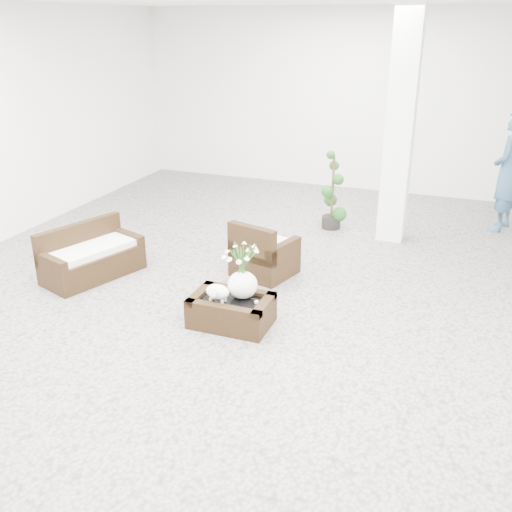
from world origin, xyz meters
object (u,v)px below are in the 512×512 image
(loveseat, at_px, (92,252))
(topiary, at_px, (333,191))
(coffee_table, at_px, (231,312))
(armchair, at_px, (265,248))

(loveseat, xyz_separation_m, topiary, (2.54, 3.07, 0.29))
(coffee_table, distance_m, loveseat, 2.35)
(coffee_table, xyz_separation_m, topiary, (0.27, 3.63, 0.49))
(loveseat, bearing_deg, armchair, -47.84)
(armchair, relative_size, topiary, 0.60)
(loveseat, bearing_deg, coffee_table, -84.38)
(coffee_table, bearing_deg, armchair, 94.98)
(armchair, bearing_deg, topiary, -84.24)
(coffee_table, distance_m, armchair, 1.48)
(armchair, bearing_deg, coffee_table, 111.00)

